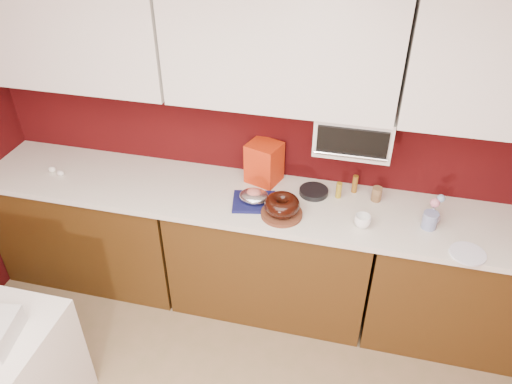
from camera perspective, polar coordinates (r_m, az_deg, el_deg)
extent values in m
cube|color=white|center=(0.81, -26.37, 11.46)|extent=(4.00, 4.50, 0.02)
cube|color=#3E0809|center=(3.25, 3.18, 7.19)|extent=(4.00, 0.02, 2.50)
cube|color=#452A0D|center=(3.90, -17.82, -3.74)|extent=(1.31, 0.58, 0.86)
cube|color=#452A0D|center=(3.48, 1.75, -7.21)|extent=(1.31, 0.58, 0.86)
cube|color=#452A0D|center=(3.54, 23.71, -10.07)|extent=(1.31, 0.58, 0.86)
cube|color=silver|center=(3.19, 1.89, -1.25)|extent=(4.00, 0.62, 0.04)
cube|color=white|center=(3.36, -21.10, 17.06)|extent=(1.31, 0.33, 0.70)
cube|color=white|center=(2.86, 2.92, 16.32)|extent=(1.31, 0.33, 0.70)
cube|color=white|center=(3.02, 11.18, 6.95)|extent=(0.45, 0.30, 0.25)
cube|color=black|center=(2.88, 10.93, 5.49)|extent=(0.40, 0.02, 0.18)
cylinder|color=silver|center=(2.91, 10.74, 4.06)|extent=(0.42, 0.02, 0.02)
cylinder|color=#5D2E1C|center=(3.05, 2.95, -2.49)|extent=(0.33, 0.33, 0.02)
torus|color=black|center=(3.01, 2.99, -1.47)|extent=(0.29, 0.29, 0.09)
cube|color=#131549|center=(3.14, -0.23, -1.13)|extent=(0.30, 0.27, 0.02)
ellipsoid|color=silver|center=(3.12, -0.23, -0.47)|extent=(0.22, 0.19, 0.07)
ellipsoid|color=#BE6257|center=(3.10, -0.23, -0.09)|extent=(0.11, 0.10, 0.06)
cube|color=#B1110B|center=(3.29, 0.94, 3.39)|extent=(0.25, 0.24, 0.28)
cylinder|color=black|center=(3.25, 6.61, 0.05)|extent=(0.21, 0.21, 0.03)
imported|color=white|center=(3.01, 12.11, -3.15)|extent=(0.10, 0.10, 0.09)
cylinder|color=navy|center=(3.10, 19.26, -3.07)|extent=(0.12, 0.12, 0.11)
imported|color=#ADB1C4|center=(3.14, 19.48, -2.41)|extent=(0.11, 0.11, 0.13)
sphere|color=pink|center=(3.09, 19.78, -1.16)|extent=(0.06, 0.06, 0.06)
sphere|color=#7BA3C6|center=(3.10, 20.39, -0.69)|extent=(0.05, 0.05, 0.05)
cylinder|color=white|center=(3.02, 23.05, -6.50)|extent=(0.20, 0.20, 0.01)
cylinder|color=olive|center=(3.22, 9.44, 0.20)|extent=(0.04, 0.04, 0.11)
cylinder|color=brown|center=(3.24, 13.63, -0.23)|extent=(0.08, 0.08, 0.09)
ellipsoid|color=silver|center=(3.65, -21.45, 2.03)|extent=(0.06, 0.05, 0.04)
ellipsoid|color=white|center=(3.71, -22.27, 2.41)|extent=(0.06, 0.05, 0.04)
cylinder|color=brown|center=(3.28, 11.23, 0.90)|extent=(0.04, 0.04, 0.12)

